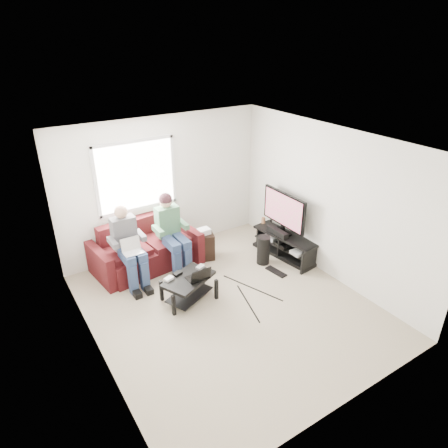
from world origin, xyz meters
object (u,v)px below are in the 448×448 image
(sofa, at_px, (145,251))
(tv, at_px, (284,211))
(subwoofer, at_px, (263,250))
(end_table, at_px, (204,245))
(coffee_table, at_px, (189,284))
(tv_stand, at_px, (285,246))

(sofa, relative_size, tv, 1.75)
(tv, height_order, subwoofer, tv)
(sofa, bearing_deg, end_table, -16.85)
(sofa, height_order, subwoofer, sofa)
(end_table, bearing_deg, coffee_table, -130.62)
(coffee_table, height_order, tv_stand, tv_stand)
(sofa, distance_m, coffee_table, 1.33)
(coffee_table, bearing_deg, sofa, 97.87)
(coffee_table, height_order, subwoofer, subwoofer)
(coffee_table, height_order, end_table, end_table)
(tv_stand, bearing_deg, subwoofer, 179.38)
(tv_stand, xyz_separation_m, tv, (-0.00, 0.10, 0.71))
(tv_stand, height_order, tv, tv)
(sofa, height_order, tv_stand, sofa)
(coffee_table, distance_m, tv_stand, 2.22)
(coffee_table, xyz_separation_m, subwoofer, (1.69, 0.25, -0.03))
(coffee_table, bearing_deg, tv, 8.94)
(subwoofer, distance_m, end_table, 1.12)
(sofa, height_order, coffee_table, sofa)
(end_table, bearing_deg, tv, -26.17)
(tv_stand, relative_size, subwoofer, 2.58)
(sofa, distance_m, tv, 2.64)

